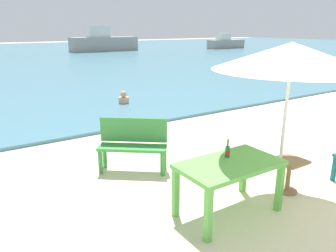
% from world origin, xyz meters
% --- Properties ---
extents(ground_plane, '(120.00, 120.00, 0.00)m').
position_xyz_m(ground_plane, '(0.00, 0.00, 0.00)').
color(ground_plane, beige).
extents(sea_water, '(120.00, 50.00, 0.08)m').
position_xyz_m(sea_water, '(0.00, 30.00, 0.04)').
color(sea_water, teal).
rests_on(sea_water, ground_plane).
extents(picnic_table_green, '(1.40, 0.80, 0.76)m').
position_xyz_m(picnic_table_green, '(-1.04, 0.70, 0.65)').
color(picnic_table_green, '#60B24C').
rests_on(picnic_table_green, ground_plane).
extents(beer_bottle_amber, '(0.07, 0.07, 0.26)m').
position_xyz_m(beer_bottle_amber, '(-0.94, 0.86, 0.85)').
color(beer_bottle_amber, '#2D662D').
rests_on(beer_bottle_amber, picnic_table_green).
extents(patio_umbrella, '(2.10, 2.10, 2.30)m').
position_xyz_m(patio_umbrella, '(-0.16, 0.57, 2.12)').
color(patio_umbrella, silver).
rests_on(patio_umbrella, ground_plane).
extents(side_table_wood, '(0.44, 0.44, 0.54)m').
position_xyz_m(side_table_wood, '(0.18, 0.64, 0.35)').
color(side_table_wood, olive).
rests_on(side_table_wood, ground_plane).
extents(bench_green_left, '(1.17, 1.02, 0.95)m').
position_xyz_m(bench_green_left, '(-1.46, 2.70, 0.54)').
color(bench_green_left, '#3D8C42').
rests_on(bench_green_left, ground_plane).
extents(swimmer_person, '(0.34, 0.34, 0.41)m').
position_xyz_m(swimmer_person, '(0.64, 7.45, 0.24)').
color(swimmer_person, tan).
rests_on(swimmer_person, sea_water).
extents(boat_barge, '(6.95, 1.89, 2.53)m').
position_xyz_m(boat_barge, '(9.69, 30.94, 0.99)').
color(boat_barge, gray).
rests_on(boat_barge, sea_water).
extents(boat_fishing_trawler, '(4.78, 1.30, 1.74)m').
position_xyz_m(boat_fishing_trawler, '(23.60, 27.46, 0.70)').
color(boat_fishing_trawler, gray).
rests_on(boat_fishing_trawler, sea_water).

